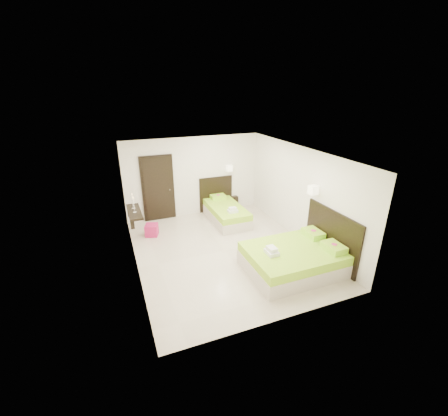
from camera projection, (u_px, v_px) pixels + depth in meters
name	position (u px, v px, depth m)	size (l,w,h in m)	color
floor	(225.00, 251.00, 7.97)	(5.50, 5.50, 0.00)	beige
bed_single	(225.00, 211.00, 9.72)	(1.17, 1.95, 1.61)	beige
bed_double	(296.00, 257.00, 7.06)	(2.17, 1.84, 1.79)	beige
nightstand	(229.00, 202.00, 10.73)	(0.50, 0.45, 0.45)	black
ottoman	(152.00, 230.00, 8.73)	(0.35, 0.35, 0.35)	#A8164F
door	(158.00, 189.00, 9.49)	(1.02, 0.15, 2.14)	black
console_shelf	(134.00, 212.00, 8.33)	(0.35, 1.20, 0.78)	black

